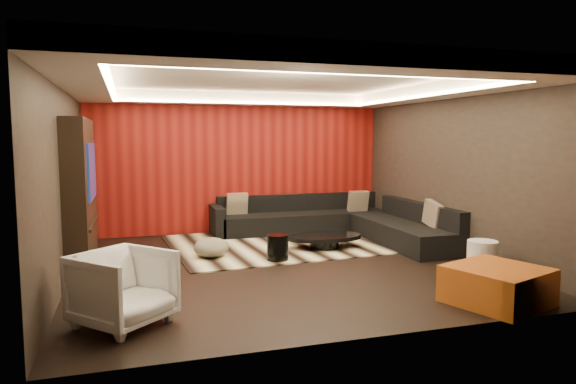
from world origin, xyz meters
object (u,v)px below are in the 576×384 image
object	(u,v)px
armchair	(123,288)
sectional_sofa	(339,223)
drum_stool	(278,247)
orange_ottoman	(497,285)
coffee_table	(324,241)
white_side_table	(482,259)

from	to	relation	value
armchair	sectional_sofa	xyz separation A→B (m)	(3.99, 3.80, -0.13)
drum_stool	sectional_sofa	size ratio (longest dim) A/B	0.11
orange_ottoman	sectional_sofa	bearing A→B (deg)	92.03
sectional_sofa	orange_ottoman	bearing A→B (deg)	-87.97
armchair	sectional_sofa	bearing A→B (deg)	1.40
drum_stool	orange_ottoman	world-z (taller)	orange_ottoman
coffee_table	sectional_sofa	distance (m)	1.21
white_side_table	sectional_sofa	bearing A→B (deg)	102.44
white_side_table	orange_ottoman	distance (m)	1.17
coffee_table	orange_ottoman	world-z (taller)	orange_ottoman
white_side_table	sectional_sofa	size ratio (longest dim) A/B	0.14
drum_stool	white_side_table	bearing A→B (deg)	-35.48
coffee_table	orange_ottoman	distance (m)	3.48
coffee_table	armchair	world-z (taller)	armchair
coffee_table	white_side_table	distance (m)	2.76
coffee_table	armchair	xyz separation A→B (m)	(-3.31, -2.82, 0.26)
sectional_sofa	armchair	bearing A→B (deg)	-136.40
sectional_sofa	coffee_table	bearing A→B (deg)	-124.87
orange_ottoman	sectional_sofa	world-z (taller)	sectional_sofa
armchair	drum_stool	bearing A→B (deg)	1.74
sectional_sofa	drum_stool	bearing A→B (deg)	-136.87
coffee_table	armchair	distance (m)	4.35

